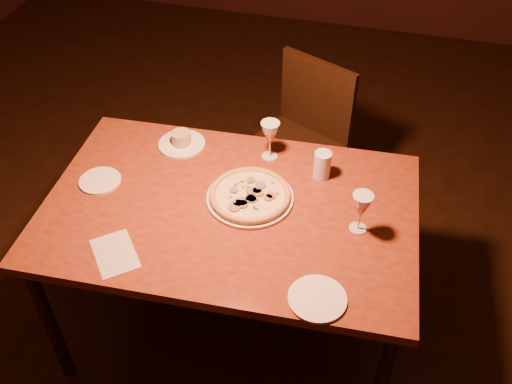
# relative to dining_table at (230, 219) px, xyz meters

# --- Properties ---
(floor) EXTENTS (7.00, 7.00, 0.00)m
(floor) POSITION_rel_dining_table_xyz_m (-0.06, -0.14, -0.73)
(floor) COLOR black
(floor) RESTS_ON ground
(dining_table) EXTENTS (1.55, 1.05, 0.80)m
(dining_table) POSITION_rel_dining_table_xyz_m (0.00, 0.00, 0.00)
(dining_table) COLOR brown
(dining_table) RESTS_ON floor
(chair_far) EXTENTS (0.60, 0.60, 0.94)m
(chair_far) POSITION_rel_dining_table_xyz_m (0.12, 0.88, -0.20)
(chair_far) COLOR black
(chair_far) RESTS_ON floor
(pizza_plate) EXTENTS (0.36, 0.36, 0.04)m
(pizza_plate) POSITION_rel_dining_table_xyz_m (0.07, 0.06, 0.09)
(pizza_plate) COLOR white
(pizza_plate) RESTS_ON dining_table
(ramekin_saucer) EXTENTS (0.21, 0.21, 0.07)m
(ramekin_saucer) POSITION_rel_dining_table_xyz_m (-0.33, 0.33, 0.09)
(ramekin_saucer) COLOR white
(ramekin_saucer) RESTS_ON dining_table
(wine_glass_far) EXTENTS (0.08, 0.08, 0.18)m
(wine_glass_far) POSITION_rel_dining_table_xyz_m (0.08, 0.35, 0.16)
(wine_glass_far) COLOR #BD6E4E
(wine_glass_far) RESTS_ON dining_table
(wine_glass_right) EXTENTS (0.08, 0.08, 0.18)m
(wine_glass_right) POSITION_rel_dining_table_xyz_m (0.52, 0.01, 0.16)
(wine_glass_right) COLOR #BD6E4E
(wine_glass_right) RESTS_ON dining_table
(water_tumbler) EXTENTS (0.07, 0.07, 0.12)m
(water_tumbler) POSITION_rel_dining_table_xyz_m (0.32, 0.28, 0.13)
(water_tumbler) COLOR silver
(water_tumbler) RESTS_ON dining_table
(side_plate_left) EXTENTS (0.18, 0.18, 0.01)m
(side_plate_left) POSITION_rel_dining_table_xyz_m (-0.57, 0.00, 0.08)
(side_plate_left) COLOR white
(side_plate_left) RESTS_ON dining_table
(side_plate_near) EXTENTS (0.20, 0.20, 0.01)m
(side_plate_near) POSITION_rel_dining_table_xyz_m (0.43, -0.36, 0.08)
(side_plate_near) COLOR white
(side_plate_near) RESTS_ON dining_table
(menu_card) EXTENTS (0.25, 0.25, 0.00)m
(menu_card) POSITION_rel_dining_table_xyz_m (-0.34, -0.35, 0.07)
(menu_card) COLOR beige
(menu_card) RESTS_ON dining_table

